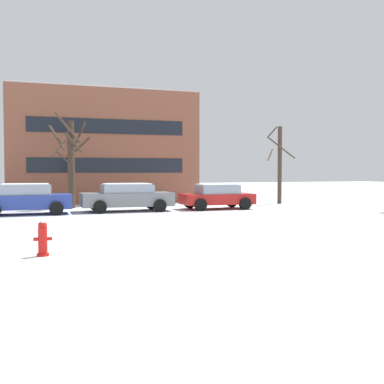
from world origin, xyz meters
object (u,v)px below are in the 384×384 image
(parked_car_gray, at_px, (127,197))
(parked_car_red, at_px, (217,196))
(parked_car_blue, at_px, (26,199))
(fire_hydrant, at_px, (43,238))

(parked_car_gray, xyz_separation_m, parked_car_red, (4.86, -0.18, -0.04))
(parked_car_blue, bearing_deg, parked_car_gray, 2.65)
(parked_car_blue, height_order, parked_car_gray, parked_car_blue)
(fire_hydrant, height_order, parked_car_blue, parked_car_blue)
(parked_car_gray, distance_m, parked_car_red, 4.86)
(fire_hydrant, relative_size, parked_car_gray, 0.19)
(fire_hydrant, bearing_deg, parked_car_gray, 69.65)
(fire_hydrant, relative_size, parked_car_red, 0.23)
(parked_car_gray, bearing_deg, fire_hydrant, -110.35)
(parked_car_gray, height_order, parked_car_red, parked_car_gray)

